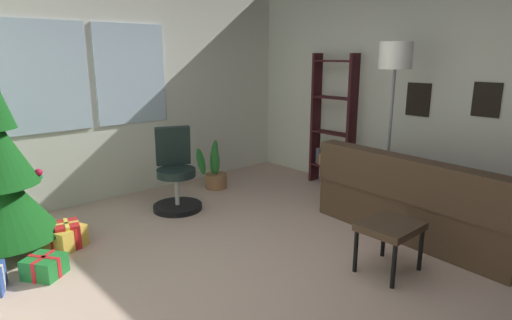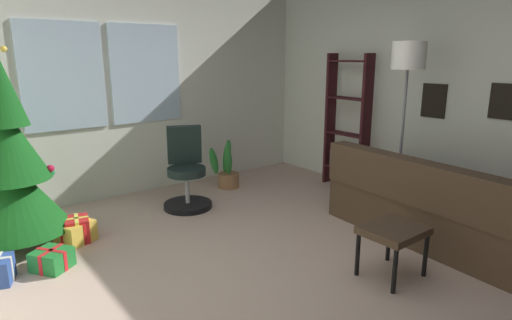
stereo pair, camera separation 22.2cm
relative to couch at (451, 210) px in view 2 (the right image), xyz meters
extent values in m
cube|color=#C0A390|center=(-1.74, 0.59, -0.34)|extent=(4.92, 5.31, 0.10)
cube|color=silver|center=(-1.74, 3.30, 1.08)|extent=(4.92, 0.10, 2.75)
cube|color=silver|center=(-2.60, 3.24, 1.22)|extent=(0.90, 0.03, 1.20)
cube|color=silver|center=(-1.62, 3.24, 1.22)|extent=(0.90, 0.03, 1.20)
cube|color=silver|center=(0.77, 0.59, 1.08)|extent=(0.10, 5.31, 2.75)
cube|color=black|center=(0.71, 0.69, 0.95)|extent=(0.02, 0.29, 0.38)
cube|color=black|center=(0.71, -0.05, 1.00)|extent=(0.02, 0.28, 0.36)
cube|color=#433122|center=(-0.08, 0.11, -0.08)|extent=(1.04, 2.09, 0.42)
cube|color=#433122|center=(-0.44, 0.14, 0.33)|extent=(0.35, 2.04, 0.40)
cube|color=#433122|center=(-0.01, 1.06, 0.23)|extent=(0.90, 0.21, 0.20)
cube|color=#B0211C|center=(-0.34, -0.15, 0.30)|extent=(0.24, 0.42, 0.41)
cube|color=beige|center=(-0.30, 0.39, 0.30)|extent=(0.21, 0.42, 0.41)
cube|color=#433122|center=(-1.07, -0.08, 0.11)|extent=(0.48, 0.41, 0.06)
cylinder|color=black|center=(-1.28, -0.26, -0.11)|extent=(0.04, 0.04, 0.36)
cylinder|color=black|center=(-0.86, -0.26, -0.11)|extent=(0.04, 0.04, 0.36)
cylinder|color=black|center=(-1.28, 0.09, -0.11)|extent=(0.04, 0.04, 0.36)
cylinder|color=black|center=(-0.86, 0.09, -0.11)|extent=(0.04, 0.04, 0.36)
cylinder|color=#4C331E|center=(-3.33, 2.37, -0.21)|extent=(0.12, 0.12, 0.16)
cone|color=#124E17|center=(-3.33, 2.37, 0.20)|extent=(0.92, 0.92, 0.66)
cone|color=#124E17|center=(-3.33, 2.37, 0.69)|extent=(0.66, 0.66, 0.66)
cone|color=#124E17|center=(-3.33, 2.37, 1.18)|extent=(0.40, 0.40, 0.66)
sphere|color=gold|center=(-3.26, 2.39, 1.51)|extent=(0.06, 0.06, 0.06)
sphere|color=#1E8C4C|center=(-3.01, 2.39, 0.37)|extent=(0.07, 0.07, 0.07)
sphere|color=#B21433|center=(-3.03, 2.30, 0.43)|extent=(0.07, 0.07, 0.07)
cube|color=red|center=(-2.88, 2.17, -0.18)|extent=(0.26, 0.30, 0.23)
cube|color=#EAD84C|center=(-2.88, 2.17, -0.18)|extent=(0.10, 0.27, 0.24)
cube|color=#EAD84C|center=(-2.88, 2.17, -0.18)|extent=(0.22, 0.08, 0.24)
cube|color=#1E722D|center=(-3.22, 1.73, -0.21)|extent=(0.36, 0.37, 0.17)
cube|color=red|center=(-3.22, 1.73, -0.21)|extent=(0.23, 0.18, 0.17)
cube|color=red|center=(-3.22, 1.73, -0.21)|extent=(0.19, 0.25, 0.17)
cube|color=gold|center=(-2.91, 2.16, -0.19)|extent=(0.38, 0.38, 0.20)
cube|color=#B21919|center=(-2.91, 2.16, -0.19)|extent=(0.29, 0.15, 0.21)
cube|color=#B21919|center=(-2.91, 2.16, -0.19)|extent=(0.15, 0.28, 0.21)
cylinder|color=black|center=(-1.60, 2.32, -0.26)|extent=(0.56, 0.56, 0.06)
cylinder|color=#B2B2B7|center=(-1.60, 2.32, -0.04)|extent=(0.05, 0.05, 0.38)
cylinder|color=black|center=(-1.60, 2.32, 0.15)|extent=(0.44, 0.44, 0.09)
cube|color=black|center=(-1.52, 2.50, 0.43)|extent=(0.41, 0.27, 0.46)
cube|color=#331115|center=(0.50, 1.45, 0.59)|extent=(0.18, 0.04, 1.77)
cube|color=#331115|center=(0.50, 2.05, 0.59)|extent=(0.18, 0.04, 1.77)
cube|color=#331115|center=(0.50, 1.75, -0.04)|extent=(0.18, 0.56, 0.02)
cube|color=#331115|center=(0.50, 1.75, 0.43)|extent=(0.18, 0.56, 0.02)
cube|color=#331115|center=(0.50, 1.75, 0.91)|extent=(0.18, 0.56, 0.02)
cube|color=#331115|center=(0.50, 1.75, 1.38)|extent=(0.18, 0.56, 0.02)
cube|color=maroon|center=(0.51, 1.55, 0.05)|extent=(0.15, 0.07, 0.16)
cube|color=navy|center=(0.52, 1.61, 0.07)|extent=(0.13, 0.04, 0.19)
cube|color=beige|center=(0.53, 1.67, 0.05)|extent=(0.13, 0.04, 0.14)
cube|color=#386A40|center=(0.51, 1.72, 0.08)|extent=(0.15, 0.04, 0.22)
cube|color=#723866|center=(0.51, 1.80, 0.07)|extent=(0.17, 0.07, 0.19)
cube|color=#BB7622|center=(0.51, 1.88, 0.05)|extent=(0.17, 0.06, 0.16)
cube|color=#44485C|center=(0.52, 1.96, 0.08)|extent=(0.14, 0.07, 0.22)
cylinder|color=slate|center=(0.12, 0.68, -0.27)|extent=(0.28, 0.28, 0.03)
cylinder|color=slate|center=(0.12, 0.68, 0.53)|extent=(0.03, 0.03, 1.57)
cylinder|color=white|center=(0.12, 0.68, 1.45)|extent=(0.34, 0.34, 0.28)
cylinder|color=#916541|center=(-0.77, 2.69, -0.19)|extent=(0.28, 0.28, 0.19)
ellipsoid|color=#27772D|center=(-0.93, 2.79, 0.08)|extent=(0.16, 0.23, 0.38)
ellipsoid|color=#27772D|center=(-0.81, 2.63, 0.09)|extent=(0.18, 0.20, 0.39)
ellipsoid|color=#27772D|center=(-0.75, 2.75, 0.13)|extent=(0.25, 0.22, 0.47)
camera|label=1|loc=(-4.04, -1.75, 1.47)|focal=29.85mm
camera|label=2|loc=(-3.87, -1.89, 1.47)|focal=29.85mm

